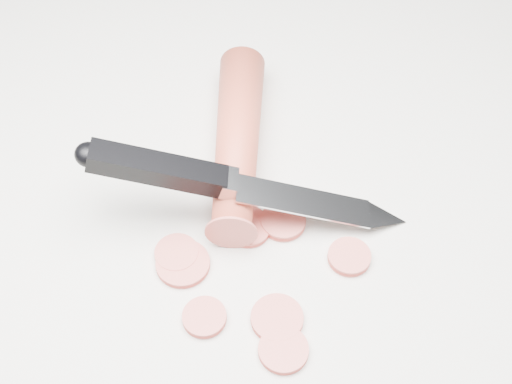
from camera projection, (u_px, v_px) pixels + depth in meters
ground at (208, 217)px, 0.56m from camera, size 2.40×2.40×0.00m
carrot at (237, 140)px, 0.58m from camera, size 0.14×0.16×0.04m
carrot_slice_0 at (277, 318)px, 0.50m from camera, size 0.04×0.04×0.01m
carrot_slice_1 at (249, 229)px, 0.55m from camera, size 0.03×0.03×0.01m
carrot_slice_2 at (183, 264)px, 0.53m from camera, size 0.04×0.04×0.01m
carrot_slice_3 at (283, 221)px, 0.55m from camera, size 0.04×0.04×0.01m
carrot_slice_4 at (349, 257)px, 0.53m from camera, size 0.03×0.03×0.01m
carrot_slice_5 at (177, 254)px, 0.54m from camera, size 0.03×0.03×0.01m
carrot_slice_6 at (283, 350)px, 0.49m from camera, size 0.04×0.04×0.01m
carrot_slice_7 at (246, 224)px, 0.55m from camera, size 0.03×0.03×0.01m
carrot_slice_8 at (204, 317)px, 0.51m from camera, size 0.03×0.03×0.01m
kitchen_knife at (248, 184)px, 0.53m from camera, size 0.21×0.18×0.08m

